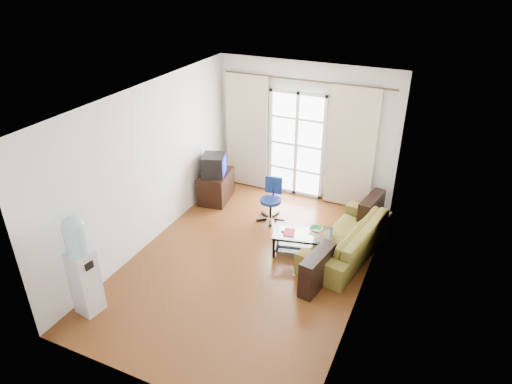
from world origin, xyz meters
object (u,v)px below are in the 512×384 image
water_cooler (81,264)px  sofa (347,237)px  tv_stand (216,186)px  crt_tv (213,165)px  coffee_table (303,240)px  task_chair (271,207)px

water_cooler → sofa: bearing=51.9°
sofa → tv_stand: 2.95m
tv_stand → crt_tv: crt_tv is taller
sofa → tv_stand: size_ratio=2.70×
sofa → crt_tv: 2.97m
coffee_table → tv_stand: (-2.20, 1.02, 0.04)m
crt_tv → task_chair: bearing=-25.6°
coffee_table → task_chair: size_ratio=1.31×
coffee_table → task_chair: bearing=139.0°
sofa → tv_stand: bearing=-94.3°
tv_stand → task_chair: task_chair is taller
sofa → task_chair: (-1.56, 0.49, -0.06)m
task_chair → water_cooler: size_ratio=0.53×
task_chair → coffee_table: bearing=-46.8°
water_cooler → task_chair: bearing=75.6°
crt_tv → water_cooler: water_cooler is taller
tv_stand → sofa: bearing=-23.6°
coffee_table → water_cooler: water_cooler is taller
coffee_table → task_chair: (-0.90, 0.78, -0.01)m
coffee_table → water_cooler: size_ratio=0.69×
crt_tv → coffee_table: bearing=-41.8°
water_cooler → coffee_table: bearing=56.2°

